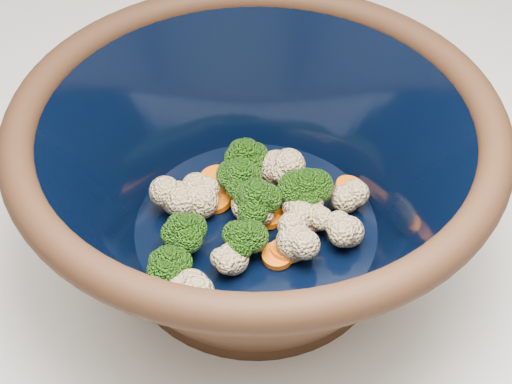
% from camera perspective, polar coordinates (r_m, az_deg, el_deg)
% --- Properties ---
extents(mixing_bowl, '(0.49, 0.49, 0.17)m').
position_cam_1_polar(mixing_bowl, '(0.59, 0.00, 1.12)').
color(mixing_bowl, black).
rests_on(mixing_bowl, counter).
extents(vegetable_pile, '(0.21, 0.16, 0.05)m').
position_cam_1_polar(vegetable_pile, '(0.61, -0.45, -1.22)').
color(vegetable_pile, '#608442').
rests_on(vegetable_pile, mixing_bowl).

